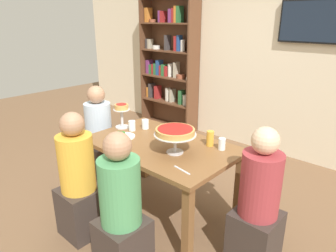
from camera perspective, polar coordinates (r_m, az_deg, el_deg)
ground_plane at (r=3.25m, az=-1.23°, el=-15.42°), size 12.00×12.00×0.00m
rear_partition at (r=4.54m, az=18.62°, el=12.74°), size 8.00×0.12×2.80m
dining_table at (r=2.93m, az=-1.32°, el=-5.09°), size 1.41×0.89×0.74m
bookshelf at (r=5.35m, az=0.23°, el=11.71°), size 1.10×0.30×2.21m
television at (r=4.23m, az=25.99°, el=17.11°), size 0.89×0.05×0.51m
diner_head_west at (r=3.69m, az=-12.60°, el=-2.73°), size 0.34×0.34×1.15m
diner_head_east at (r=2.50m, az=16.31°, el=-14.60°), size 0.34×0.34×1.15m
diner_near_right at (r=2.35m, az=-8.65°, el=-16.32°), size 0.34×0.34×1.15m
diner_near_left at (r=2.81m, az=-16.29°, el=-10.47°), size 0.34×0.34×1.15m
deep_dish_pizza_stand at (r=2.63m, az=1.34°, el=-1.26°), size 0.37×0.37×0.23m
personal_pizza_stand at (r=3.29m, az=-8.64°, el=2.77°), size 0.18×0.18×0.26m
salad_plate_near_diner at (r=3.06m, az=-8.50°, el=-1.76°), size 0.23×0.23×0.07m
salad_plate_far_diner at (r=3.12m, az=1.98°, el=-1.20°), size 0.21×0.21×0.07m
beer_glass_amber_tall at (r=2.84m, az=7.86°, el=-2.31°), size 0.07×0.07×0.14m
water_glass_clear_near at (r=3.22m, az=-6.73°, el=0.06°), size 0.07×0.07×0.11m
water_glass_clear_far at (r=2.78m, az=10.01°, el=-3.32°), size 0.06×0.06×0.11m
water_glass_clear_spare at (r=3.27m, az=-4.25°, el=0.36°), size 0.07×0.07×0.10m
cutlery_fork_near at (r=2.87m, az=-9.95°, el=-3.73°), size 0.18×0.07×0.00m
cutlery_knife_near at (r=2.40m, az=2.61°, el=-8.20°), size 0.18×0.04×0.00m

